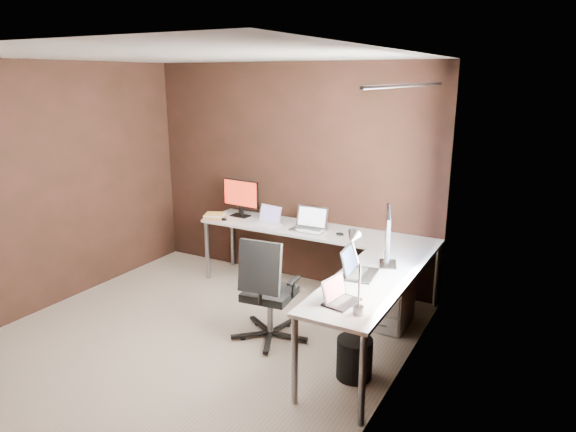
# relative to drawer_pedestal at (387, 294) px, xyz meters

# --- Properties ---
(room) EXTENTS (3.60, 3.60, 2.50)m
(room) POSITION_rel_drawer_pedestal_xyz_m (-1.09, -1.08, 0.98)
(room) COLOR tan
(room) RESTS_ON ground
(desk) EXTENTS (2.65, 2.25, 0.73)m
(desk) POSITION_rel_drawer_pedestal_xyz_m (-0.59, -0.11, 0.38)
(desk) COLOR white
(desk) RESTS_ON ground
(drawer_pedestal) EXTENTS (0.42, 0.50, 0.60)m
(drawer_pedestal) POSITION_rel_drawer_pedestal_xyz_m (0.00, 0.00, 0.00)
(drawer_pedestal) COLOR white
(drawer_pedestal) RESTS_ON ground
(monitor_left) EXTENTS (0.50, 0.16, 0.44)m
(monitor_left) POSITION_rel_drawer_pedestal_xyz_m (-1.96, 0.42, 0.68)
(monitor_left) COLOR black
(monitor_left) RESTS_ON desk
(monitor_right) EXTENTS (0.23, 0.58, 0.49)m
(monitor_right) POSITION_rel_drawer_pedestal_xyz_m (0.07, -0.33, 0.71)
(monitor_right) COLOR black
(monitor_right) RESTS_ON desk
(laptop_white) EXTENTS (0.33, 0.26, 0.20)m
(laptop_white) POSITION_rel_drawer_pedestal_xyz_m (-1.52, 0.28, 0.48)
(laptop_white) COLOR white
(laptop_white) RESTS_ON desk
(laptop_silver) EXTENTS (0.37, 0.27, 0.24)m
(laptop_silver) POSITION_rel_drawer_pedestal_xyz_m (-1.00, 0.31, 0.48)
(laptop_silver) COLOR silver
(laptop_silver) RESTS_ON desk
(laptop_black_big) EXTENTS (0.29, 0.38, 0.24)m
(laptop_black_big) POSITION_rel_drawer_pedestal_xyz_m (-0.08, -0.68, 0.48)
(laptop_black_big) COLOR black
(laptop_black_big) RESTS_ON desk
(laptop_black_small) EXTENTS (0.24, 0.30, 0.19)m
(laptop_black_small) POSITION_rel_drawer_pedestal_xyz_m (0.01, -1.25, 0.47)
(laptop_black_small) COLOR black
(laptop_black_small) RESTS_ON desk
(book_stack) EXTENTS (0.26, 0.23, 0.07)m
(book_stack) POSITION_rel_drawer_pedestal_xyz_m (-2.16, 0.15, 0.46)
(book_stack) COLOR tan
(book_stack) RESTS_ON desk
(mouse_left) EXTENTS (0.08, 0.05, 0.03)m
(mouse_left) POSITION_rel_drawer_pedestal_xyz_m (-2.02, 0.15, 0.45)
(mouse_left) COLOR black
(mouse_left) RESTS_ON desk
(mouse_corner) EXTENTS (0.10, 0.07, 0.03)m
(mouse_corner) POSITION_rel_drawer_pedestal_xyz_m (-0.62, 0.26, 0.45)
(mouse_corner) COLOR black
(mouse_corner) RESTS_ON desk
(desk_lamp) EXTENTS (0.19, 0.22, 0.59)m
(desk_lamp) POSITION_rel_drawer_pedestal_xyz_m (0.15, -1.30, 0.80)
(desk_lamp) COLOR slate
(desk_lamp) RESTS_ON desk
(office_chair) EXTENTS (0.55, 0.55, 0.99)m
(office_chair) POSITION_rel_drawer_pedestal_xyz_m (-0.86, -0.82, -0.01)
(office_chair) COLOR black
(office_chair) RESTS_ON ground
(wastebasket) EXTENTS (0.36, 0.36, 0.33)m
(wastebasket) POSITION_rel_drawer_pedestal_xyz_m (0.07, -1.03, -0.13)
(wastebasket) COLOR black
(wastebasket) RESTS_ON ground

